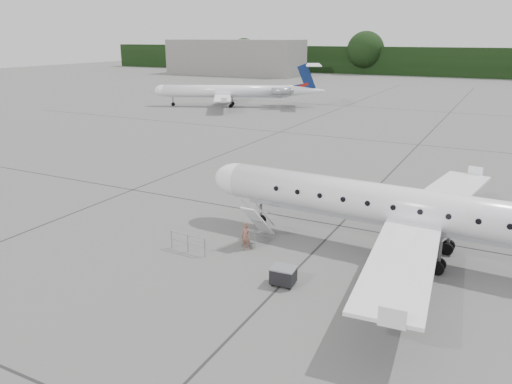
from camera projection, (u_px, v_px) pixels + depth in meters
The scene contains 9 objects.
ground at pixel (370, 268), 24.79m from camera, with size 320.00×320.00×0.00m, color slate.
treeline at pixel (498, 63), 133.85m from camera, with size 260.00×4.00×8.00m, color black.
terminal_building at pixel (235, 57), 147.19m from camera, with size 40.00×14.00×10.00m, color slate.
main_regional_jet at pixel (429, 191), 24.83m from camera, with size 28.56×20.56×7.32m, color white, non-canonical shape.
airstair at pixel (258, 222), 27.76m from camera, with size 0.85×2.35×2.29m, color white, non-canonical shape.
passenger at pixel (246, 236), 26.77m from camera, with size 0.55×0.36×1.52m, color brown.
safety_railing at pixel (188, 243), 26.50m from camera, with size 2.20×0.08×1.00m, color gray, non-canonical shape.
baggage_cart at pixel (283, 275), 23.02m from camera, with size 1.09×0.88×0.94m, color black, non-canonical shape.
bg_regional_left at pixel (226, 85), 80.59m from camera, with size 26.15×18.83×6.86m, color white, non-canonical shape.
Camera 1 is at (5.29, -22.61, 11.05)m, focal length 35.00 mm.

